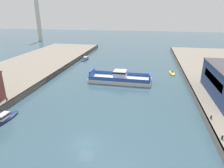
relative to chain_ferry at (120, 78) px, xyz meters
name	(u,v)px	position (x,y,z in m)	size (l,w,h in m)	color
ground_plane	(86,144)	(-1.04, -31.74, -1.09)	(400.00, 400.00, 0.00)	#385666
chain_ferry	(120,78)	(0.00, 0.00, 0.00)	(19.34, 7.02, 3.58)	silver
moored_boat_near_left	(85,59)	(-19.83, 26.11, -0.60)	(2.97, 7.04, 1.33)	navy
moored_boat_near_right	(5,118)	(-19.42, -27.45, -0.50)	(2.43, 7.18, 1.60)	navy
moored_boat_mid_left	(172,73)	(16.86, 11.91, -0.86)	(2.22, 5.92, 0.93)	yellow
bollard_right_mid	(222,137)	(20.73, -28.63, 0.92)	(0.32, 0.32, 0.71)	black
bollard_left_aft	(7,99)	(-22.82, -22.02, 0.92)	(0.32, 0.32, 0.71)	black
bollard_right_aft	(211,117)	(20.73, -22.16, 0.92)	(0.32, 0.32, 0.71)	black
smokestack_distant_a	(38,18)	(-70.85, 78.28, 15.20)	(3.18, 3.18, 30.57)	beige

